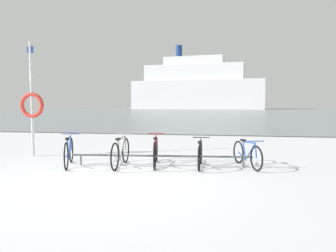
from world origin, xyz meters
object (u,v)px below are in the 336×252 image
(bicycle_2, at_px, (156,152))
(ferry_ship, at_px, (197,88))
(bicycle_3, at_px, (200,154))
(rescue_post, at_px, (32,103))
(bicycle_0, at_px, (69,152))
(bicycle_1, at_px, (121,152))
(bicycle_4, at_px, (247,154))

(bicycle_2, distance_m, ferry_ship, 88.63)
(bicycle_3, height_order, rescue_post, rescue_post)
(bicycle_0, relative_size, bicycle_2, 0.91)
(bicycle_1, bearing_deg, bicycle_4, 8.57)
(bicycle_4, height_order, ferry_ship, ferry_ship)
(bicycle_2, relative_size, ferry_ship, 0.04)
(bicycle_0, relative_size, bicycle_3, 1.02)
(bicycle_0, xyz_separation_m, bicycle_4, (4.60, 0.68, -0.04))
(bicycle_1, xyz_separation_m, bicycle_2, (0.87, 0.28, 0.00))
(bicycle_1, bearing_deg, bicycle_3, 6.86)
(bicycle_2, relative_size, bicycle_3, 1.12)
(bicycle_4, bearing_deg, bicycle_2, -174.99)
(bicycle_1, xyz_separation_m, rescue_post, (-3.21, 1.08, 1.30))
(ferry_ship, bearing_deg, bicycle_4, -84.63)
(rescue_post, xyz_separation_m, ferry_ship, (-1.82, 87.42, 4.90))
(bicycle_2, relative_size, rescue_post, 0.50)
(bicycle_0, distance_m, bicycle_2, 2.28)
(bicycle_0, xyz_separation_m, bicycle_2, (2.23, 0.47, -0.00))
(bicycle_1, xyz_separation_m, ferry_ship, (-5.03, 88.50, 6.20))
(bicycle_3, relative_size, rescue_post, 0.45)
(bicycle_3, bearing_deg, bicycle_0, -172.65)
(bicycle_4, distance_m, ferry_ship, 88.62)
(bicycle_3, xyz_separation_m, ferry_ship, (-7.09, 88.25, 6.24))
(bicycle_0, height_order, ferry_ship, ferry_ship)
(bicycle_3, bearing_deg, rescue_post, 171.04)
(rescue_post, distance_m, ferry_ship, 87.58)
(bicycle_1, distance_m, bicycle_4, 3.29)
(bicycle_1, bearing_deg, bicycle_2, 17.84)
(bicycle_1, bearing_deg, rescue_post, 161.46)
(bicycle_1, height_order, bicycle_2, bicycle_2)
(bicycle_3, bearing_deg, bicycle_4, 11.47)
(bicycle_1, relative_size, ferry_ship, 0.04)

